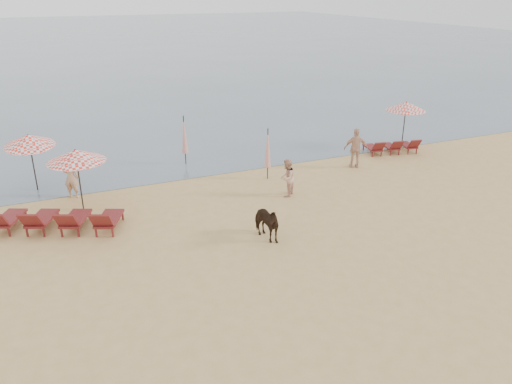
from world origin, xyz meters
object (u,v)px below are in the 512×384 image
(beachgoer_right_a, at_px, (287,178))
(umbrella_closed_left, at_px, (184,135))
(umbrella_open_left_a, at_px, (76,156))
(umbrella_closed_right, at_px, (268,148))
(lounger_cluster_right, at_px, (392,146))
(umbrella_open_right, at_px, (406,106))
(beachgoer_right_b, at_px, (356,148))
(beachgoer_left, at_px, (71,177))
(umbrella_open_left_b, at_px, (29,140))
(cow, at_px, (265,222))
(lounger_cluster_left, at_px, (56,219))

(beachgoer_right_a, bearing_deg, umbrella_closed_left, -108.36)
(umbrella_open_left_a, bearing_deg, umbrella_closed_left, 57.41)
(umbrella_closed_right, height_order, beachgoer_right_a, umbrella_closed_right)
(lounger_cluster_right, relative_size, umbrella_open_right, 1.12)
(lounger_cluster_right, relative_size, beachgoer_right_b, 1.46)
(umbrella_open_left_a, bearing_deg, umbrella_open_right, 27.86)
(umbrella_open_left_a, xyz_separation_m, umbrella_open_right, (16.29, 1.65, 0.03))
(umbrella_closed_left, bearing_deg, umbrella_open_left_a, -144.67)
(lounger_cluster_right, xyz_separation_m, umbrella_open_right, (1.12, 0.60, 1.82))
(beachgoer_left, relative_size, beachgoer_right_a, 1.10)
(umbrella_open_left_b, relative_size, beachgoer_right_a, 1.61)
(beachgoer_left, bearing_deg, umbrella_open_left_b, -17.23)
(umbrella_open_left_b, distance_m, umbrella_closed_left, 6.69)
(cow, bearing_deg, beachgoer_right_b, 23.63)
(beachgoer_left, bearing_deg, umbrella_open_left_a, 127.22)
(umbrella_open_left_b, relative_size, umbrella_closed_right, 1.10)
(umbrella_open_left_a, height_order, beachgoer_right_a, umbrella_open_left_a)
(umbrella_open_left_a, xyz_separation_m, umbrella_closed_right, (7.84, 0.27, -0.77))
(umbrella_open_left_b, relative_size, umbrella_open_right, 1.02)
(lounger_cluster_left, bearing_deg, beachgoer_left, 99.24)
(umbrella_open_left_a, relative_size, umbrella_closed_right, 1.06)
(umbrella_closed_right, bearing_deg, beachgoer_right_a, -92.80)
(beachgoer_right_a, bearing_deg, umbrella_open_left_b, -71.35)
(umbrella_open_left_a, bearing_deg, lounger_cluster_right, 26.03)
(umbrella_open_left_a, distance_m, cow, 7.43)
(lounger_cluster_right, bearing_deg, umbrella_open_right, 38.90)
(beachgoer_right_a, bearing_deg, umbrella_open_right, 157.26)
(lounger_cluster_left, distance_m, umbrella_open_left_a, 2.49)
(umbrella_closed_left, xyz_separation_m, cow, (0.31, -8.48, -0.84))
(lounger_cluster_right, height_order, umbrella_closed_right, umbrella_closed_right)
(lounger_cluster_left, xyz_separation_m, beachgoer_right_a, (8.75, -0.31, 0.31))
(umbrella_closed_left, distance_m, beachgoer_right_a, 6.06)
(lounger_cluster_left, xyz_separation_m, umbrella_closed_right, (8.85, 1.77, 0.94))
(umbrella_open_left_a, bearing_deg, beachgoer_right_b, 22.04)
(umbrella_open_right, relative_size, umbrella_closed_left, 1.03)
(lounger_cluster_right, height_order, cow, cow)
(beachgoer_right_a, bearing_deg, cow, 7.64)
(umbrella_open_right, distance_m, beachgoer_right_a, 9.33)
(umbrella_open_right, distance_m, umbrella_closed_left, 11.42)
(lounger_cluster_right, distance_m, umbrella_open_left_b, 16.91)
(cow, distance_m, beachgoer_right_a, 3.89)
(umbrella_open_left_b, xyz_separation_m, cow, (6.92, -7.73, -1.55))
(beachgoer_left, xyz_separation_m, beachgoer_right_b, (12.46, -1.49, 0.09))
(lounger_cluster_left, height_order, lounger_cluster_right, lounger_cluster_left)
(umbrella_open_right, bearing_deg, lounger_cluster_right, -156.38)
(lounger_cluster_left, relative_size, beachgoer_left, 2.69)
(cow, relative_size, beachgoer_right_a, 0.95)
(lounger_cluster_right, distance_m, umbrella_open_right, 2.22)
(umbrella_closed_left, relative_size, beachgoer_right_b, 1.26)
(beachgoer_left, xyz_separation_m, beachgoer_right_a, (7.97, -3.29, -0.07))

